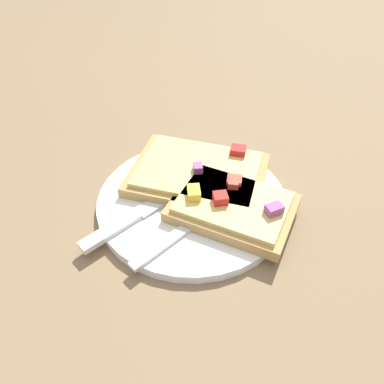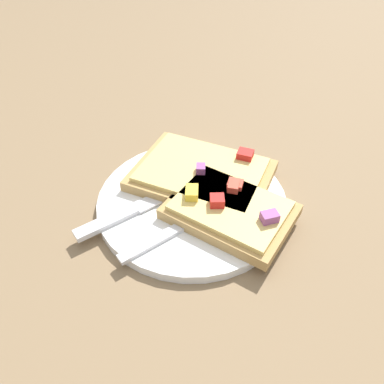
# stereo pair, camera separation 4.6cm
# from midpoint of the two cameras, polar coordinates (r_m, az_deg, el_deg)

# --- Properties ---
(ground_plane) EXTENTS (4.00, 4.00, 0.00)m
(ground_plane) POSITION_cam_midpoint_polar(r_m,az_deg,el_deg) (0.47, -2.77, -2.08)
(ground_plane) COLOR #7F6647
(plate) EXTENTS (0.24, 0.24, 0.01)m
(plate) POSITION_cam_midpoint_polar(r_m,az_deg,el_deg) (0.47, -2.79, -1.56)
(plate) COLOR white
(plate) RESTS_ON ground
(fork) EXTENTS (0.04, 0.20, 0.01)m
(fork) POSITION_cam_midpoint_polar(r_m,az_deg,el_deg) (0.44, -0.87, -3.52)
(fork) COLOR silver
(fork) RESTS_ON plate
(knife) EXTENTS (0.04, 0.20, 0.01)m
(knife) POSITION_cam_midpoint_polar(r_m,az_deg,el_deg) (0.45, -10.24, -2.92)
(knife) COLOR silver
(knife) RESTS_ON plate
(pizza_slice_main) EXTENTS (0.21, 0.20, 0.03)m
(pizza_slice_main) POSITION_cam_midpoint_polar(r_m,az_deg,el_deg) (0.49, -1.70, 2.77)
(pizza_slice_main) COLOR tan
(pizza_slice_main) RESTS_ON plate
(pizza_slice_corner) EXTENTS (0.17, 0.15, 0.03)m
(pizza_slice_corner) POSITION_cam_midpoint_polar(r_m,az_deg,el_deg) (0.44, 3.29, -2.28)
(pizza_slice_corner) COLOR tan
(pizza_slice_corner) RESTS_ON plate
(crumb_scatter) EXTENTS (0.06, 0.07, 0.01)m
(crumb_scatter) POSITION_cam_midpoint_polar(r_m,az_deg,el_deg) (0.46, -4.87, -1.52)
(crumb_scatter) COLOR #AD904B
(crumb_scatter) RESTS_ON plate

